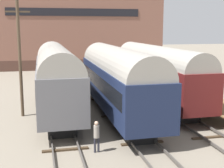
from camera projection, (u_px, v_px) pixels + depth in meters
The scene contains 12 objects.
ground_plane at pixel (128, 128), 21.38m from camera, with size 200.00×200.00×0.00m, color slate.
track_left at pixel (62, 131), 20.36m from camera, with size 2.60×60.00×0.26m.
track_middle at pixel (128, 126), 21.36m from camera, with size 2.60×60.00×0.26m.
track_right at pixel (189, 122), 22.35m from camera, with size 2.60×60.00×0.26m.
train_car_navy at pixel (118, 78), 23.86m from camera, with size 3.13×15.82×5.36m.
train_car_maroon at pixel (156, 70), 28.38m from camera, with size 2.87×17.30×5.21m.
train_car_grey at pixel (56, 75), 24.79m from camera, with size 3.08×15.40×5.44m.
station_platform at pixel (208, 101), 25.09m from camera, with size 2.94×15.06×1.05m.
bench at pixel (209, 93), 25.55m from camera, with size 1.40×0.40×0.91m.
person_worker at pixel (97, 134), 17.09m from camera, with size 0.32×0.32×1.79m.
utility_pole at pixel (20, 56), 23.55m from camera, with size 1.80×0.24×9.06m.
warehouse_building at pixel (71, 19), 55.92m from camera, with size 30.19×13.06×16.76m.
Camera 1 is at (-5.69, -19.72, 6.81)m, focal length 50.00 mm.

